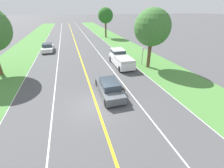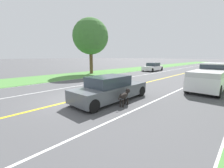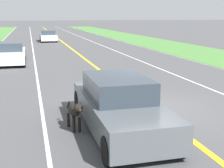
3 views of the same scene
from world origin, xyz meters
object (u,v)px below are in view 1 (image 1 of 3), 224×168
object	(u,v)px
street_sign	(143,54)
roadside_tree_right_far	(105,16)
oncoming_car	(48,48)
ego_car	(109,88)
roadside_tree_right_near	(152,28)
dog	(122,88)
pickup_truck	(121,58)

from	to	relation	value
street_sign	roadside_tree_right_far	bearing A→B (deg)	88.76
oncoming_car	roadside_tree_right_far	size ratio (longest dim) A/B	0.58
ego_car	roadside_tree_right_near	distance (m)	9.94
oncoming_car	roadside_tree_right_near	bearing A→B (deg)	137.27
dog	street_sign	size ratio (longest dim) A/B	0.48
dog	ego_car	bearing A→B (deg)	162.90
pickup_truck	oncoming_car	bearing A→B (deg)	133.67
ego_car	dog	world-z (taller)	ego_car
roadside_tree_right_far	dog	bearing A→B (deg)	-101.19
ego_car	dog	xyz separation A→B (m)	(1.18, -0.15, -0.13)
roadside_tree_right_far	ego_car	bearing A→B (deg)	-103.43
ego_car	pickup_truck	bearing A→B (deg)	63.50
dog	roadside_tree_right_near	distance (m)	9.30
oncoming_car	street_sign	xyz separation A→B (m)	(13.52, -11.80, 0.94)
pickup_truck	street_sign	bearing A→B (deg)	-14.05
oncoming_car	roadside_tree_right_near	xyz separation A→B (m)	(13.92, -12.86, 4.46)
roadside_tree_right_near	street_sign	bearing A→B (deg)	110.89
dog	street_sign	world-z (taller)	street_sign
oncoming_car	street_sign	size ratio (longest dim) A/B	1.72
ego_car	street_sign	xyz separation A→B (m)	(6.58, 6.53, 0.94)
ego_car	street_sign	bearing A→B (deg)	44.78
roadside_tree_right_far	street_sign	bearing A→B (deg)	-91.24
dog	oncoming_car	xyz separation A→B (m)	(-8.12, 18.49, 0.13)
oncoming_car	roadside_tree_right_near	world-z (taller)	roadside_tree_right_near
roadside_tree_right_near	roadside_tree_right_far	distance (m)	24.19
roadside_tree_right_far	roadside_tree_right_near	bearing A→B (deg)	-90.23
ego_car	roadside_tree_right_far	xyz separation A→B (m)	(7.08, 29.66, 4.85)
roadside_tree_right_near	street_sign	xyz separation A→B (m)	(-0.40, 1.06, -3.52)
ego_car	roadside_tree_right_far	size ratio (longest dim) A/B	0.64
oncoming_car	street_sign	bearing A→B (deg)	138.88
pickup_truck	roadside_tree_right_far	xyz separation A→B (m)	(3.46, 22.39, 4.51)
ego_car	oncoming_car	xyz separation A→B (m)	(-6.93, 18.33, 0.00)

